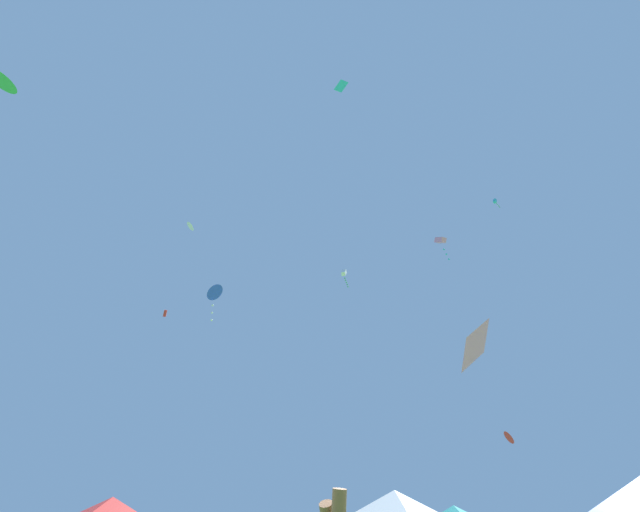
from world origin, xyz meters
TOP-DOWN VIEW (x-y plane):
  - canopy_tent_red at (-7.82, 12.37)m, footprint 3.02×3.02m
  - canopy_tent_white at (2.05, 8.25)m, footprint 2.82×2.82m
  - kite_pink_diamond at (4.40, 5.90)m, footprint 1.34×1.34m
  - kite_pink_box at (10.18, 18.94)m, footprint 0.79×1.20m
  - kite_red_delta at (14.53, 25.82)m, footprint 0.60×0.98m
  - kite_cyan_box at (16.27, 19.01)m, footprint 0.50×0.43m
  - kite_cyan_diamond at (0.96, 5.77)m, footprint 0.69×0.59m
  - kite_blue_delta at (-7.49, 18.18)m, footprint 1.31×1.51m
  - kite_red_box at (-14.84, 27.69)m, footprint 0.42×0.62m
  - kite_white_delta at (-11.31, 19.87)m, footprint 0.91×1.03m
  - kite_white_box at (2.88, 28.20)m, footprint 0.78×1.08m
  - kite_green_delta at (-15.65, 4.70)m, footprint 1.93×1.94m

SIDE VIEW (x-z plane):
  - canopy_tent_white at x=2.05m, z-range 1.05..4.07m
  - canopy_tent_red at x=-7.82m, z-range 1.13..4.36m
  - kite_pink_diamond at x=4.40m, z-range 5.90..6.98m
  - kite_red_delta at x=14.53m, z-range 7.92..8.82m
  - kite_blue_delta at x=-7.49m, z-range 14.77..17.43m
  - kite_green_delta at x=-15.65m, z-range 18.15..20.88m
  - kite_red_box at x=-14.84m, z-range 19.42..20.10m
  - kite_cyan_diamond at x=0.96m, z-range 21.41..21.93m
  - kite_pink_box at x=10.18m, z-range 20.70..23.20m
  - kite_white_delta at x=-11.31m, z-range 23.79..24.46m
  - kite_white_box at x=2.88m, z-range 23.92..26.45m
  - kite_cyan_box at x=16.27m, z-range 26.25..27.59m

